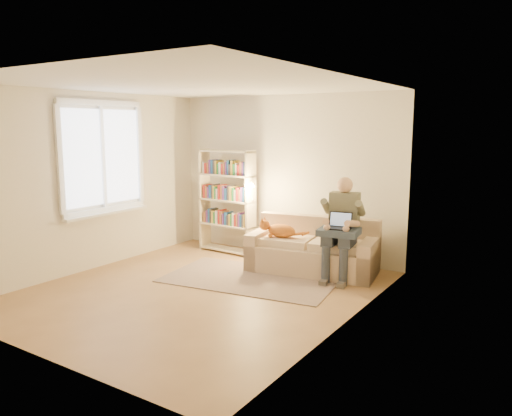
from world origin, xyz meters
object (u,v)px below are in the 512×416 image
Objects in this scene: laptop at (340,224)px; bookshelf at (227,196)px; cat at (282,230)px; sofa at (313,252)px; person at (342,223)px.

bookshelf is (-2.21, 0.43, 0.17)m from laptop.
cat is 0.38× the size of bookshelf.
laptop is 2.26m from bookshelf.
laptop is at bearing -31.69° from sofa.
person is (0.47, -0.07, 0.50)m from sofa.
person is 0.91m from cat.
person is 2.21m from bookshelf.
cat is (-0.89, -0.12, -0.18)m from person.
bookshelf is at bearing 162.92° from person.
sofa is 1.12× the size of bookshelf.
sofa is at bearing 14.73° from cat.
bookshelf reaches higher than sofa.
laptop is at bearing -8.07° from bookshelf.
sofa is 0.56m from cat.
laptop is (0.49, -0.20, 0.50)m from sofa.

